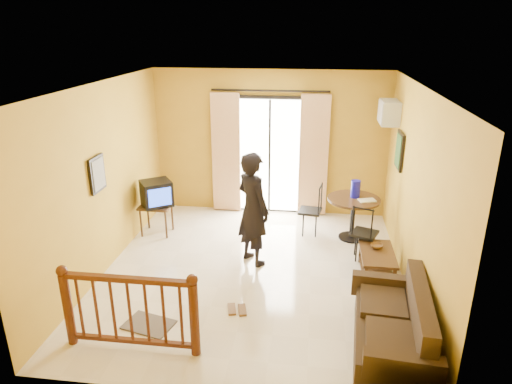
# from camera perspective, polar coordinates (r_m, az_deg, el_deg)

# --- Properties ---
(ground) EXTENTS (5.00, 5.00, 0.00)m
(ground) POSITION_cam_1_polar(r_m,az_deg,el_deg) (7.08, -0.41, -9.98)
(ground) COLOR beige
(ground) RESTS_ON ground
(room_shell) EXTENTS (5.00, 5.00, 5.00)m
(room_shell) POSITION_cam_1_polar(r_m,az_deg,el_deg) (6.40, -0.45, 3.32)
(room_shell) COLOR white
(room_shell) RESTS_ON ground
(balcony_door) EXTENTS (2.25, 0.14, 2.46)m
(balcony_door) POSITION_cam_1_polar(r_m,az_deg,el_deg) (8.86, 1.70, 4.65)
(balcony_door) COLOR black
(balcony_door) RESTS_ON ground
(tv_table) EXTENTS (0.55, 0.46, 0.55)m
(tv_table) POSITION_cam_1_polar(r_m,az_deg,el_deg) (8.32, -12.39, -2.07)
(tv_table) COLOR black
(tv_table) RESTS_ON ground
(television) EXTENTS (0.66, 0.65, 0.45)m
(television) POSITION_cam_1_polar(r_m,az_deg,el_deg) (8.20, -12.34, -0.15)
(television) COLOR black
(television) RESTS_ON tv_table
(picture_left) EXTENTS (0.05, 0.42, 0.52)m
(picture_left) POSITION_cam_1_polar(r_m,az_deg,el_deg) (6.91, -19.22, 2.13)
(picture_left) COLOR black
(picture_left) RESTS_ON room_shell
(dining_table) EXTENTS (0.91, 0.91, 0.75)m
(dining_table) POSITION_cam_1_polar(r_m,az_deg,el_deg) (8.07, 12.07, -1.82)
(dining_table) COLOR black
(dining_table) RESTS_ON ground
(water_jug) EXTENTS (0.16, 0.16, 0.30)m
(water_jug) POSITION_cam_1_polar(r_m,az_deg,el_deg) (8.02, 12.33, 0.38)
(water_jug) COLOR #1312AD
(water_jug) RESTS_ON dining_table
(serving_tray) EXTENTS (0.32, 0.25, 0.02)m
(serving_tray) POSITION_cam_1_polar(r_m,az_deg,el_deg) (7.94, 13.72, -1.03)
(serving_tray) COLOR beige
(serving_tray) RESTS_ON dining_table
(dining_chairs) EXTENTS (1.36, 1.31, 0.95)m
(dining_chairs) POSITION_cam_1_polar(r_m,az_deg,el_deg) (7.98, 9.73, -6.61)
(dining_chairs) COLOR black
(dining_chairs) RESTS_ON ground
(air_conditioner) EXTENTS (0.31, 0.60, 0.40)m
(air_conditioner) POSITION_cam_1_polar(r_m,az_deg,el_deg) (8.23, 16.27, 9.54)
(air_conditioner) COLOR silver
(air_conditioner) RESTS_ON room_shell
(botanical_print) EXTENTS (0.05, 0.50, 0.60)m
(botanical_print) POSITION_cam_1_polar(r_m,az_deg,el_deg) (7.73, 17.49, 4.95)
(botanical_print) COLOR black
(botanical_print) RESTS_ON room_shell
(coffee_table) EXTENTS (0.49, 0.88, 0.39)m
(coffee_table) POSITION_cam_1_polar(r_m,az_deg,el_deg) (7.10, 14.87, -8.23)
(coffee_table) COLOR black
(coffee_table) RESTS_ON ground
(bowl) EXTENTS (0.23, 0.23, 0.06)m
(bowl) POSITION_cam_1_polar(r_m,az_deg,el_deg) (7.15, 14.85, -6.56)
(bowl) COLOR brown
(bowl) RESTS_ON coffee_table
(sofa) EXTENTS (0.91, 1.74, 0.80)m
(sofa) POSITION_cam_1_polar(r_m,az_deg,el_deg) (5.64, 17.01, -16.12)
(sofa) COLOR #2F2012
(sofa) RESTS_ON ground
(standing_person) EXTENTS (0.77, 0.77, 1.80)m
(standing_person) POSITION_cam_1_polar(r_m,az_deg,el_deg) (7.00, -0.39, -2.13)
(standing_person) COLOR black
(standing_person) RESTS_ON ground
(stair_balustrade) EXTENTS (1.63, 0.13, 1.04)m
(stair_balustrade) POSITION_cam_1_polar(r_m,az_deg,el_deg) (5.50, -15.56, -13.65)
(stair_balustrade) COLOR #471E0F
(stair_balustrade) RESTS_ON ground
(doormat) EXTENTS (0.68, 0.54, 0.02)m
(doormat) POSITION_cam_1_polar(r_m,az_deg,el_deg) (6.13, -13.26, -15.83)
(doormat) COLOR #554C44
(doormat) RESTS_ON ground
(sandals) EXTENTS (0.30, 0.27, 0.03)m
(sandals) POSITION_cam_1_polar(r_m,az_deg,el_deg) (6.24, -2.39, -14.46)
(sandals) COLOR brown
(sandals) RESTS_ON ground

